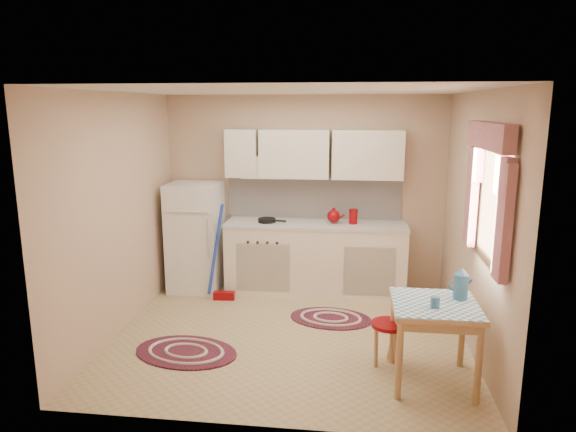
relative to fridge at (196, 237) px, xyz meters
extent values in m
plane|color=tan|center=(1.37, -1.25, -0.70)|extent=(3.60, 3.60, 0.00)
cube|color=silver|center=(1.37, -1.25, 1.80)|extent=(3.60, 3.20, 0.04)
cube|color=tan|center=(1.37, 0.35, 0.55)|extent=(3.60, 0.04, 2.50)
cube|color=tan|center=(1.37, -2.85, 0.55)|extent=(3.60, 0.04, 2.50)
cube|color=tan|center=(-0.43, -1.25, 0.55)|extent=(0.04, 3.20, 2.50)
cube|color=tan|center=(3.17, -1.25, 0.55)|extent=(0.04, 3.20, 2.50)
cube|color=white|center=(1.50, 0.34, 0.50)|extent=(2.25, 0.03, 0.55)
cube|color=white|center=(1.50, 0.19, 1.07)|extent=(2.25, 0.33, 0.60)
cube|color=white|center=(3.15, -1.80, 0.85)|extent=(0.04, 0.85, 0.95)
cube|color=white|center=(0.00, 0.00, 0.00)|extent=(0.65, 0.60, 1.40)
cube|color=white|center=(1.55, 0.05, -0.26)|extent=(2.25, 0.60, 0.88)
cube|color=beige|center=(1.55, 0.05, 0.20)|extent=(2.27, 0.62, 0.04)
cylinder|color=black|center=(0.93, 0.00, 0.24)|extent=(0.26, 0.26, 0.05)
cylinder|color=maroon|center=(2.02, 0.05, 0.30)|extent=(0.13, 0.13, 0.16)
cube|color=tan|center=(2.70, -2.04, -0.34)|extent=(0.72, 0.72, 0.72)
cylinder|color=maroon|center=(2.35, -1.79, -0.49)|extent=(0.42, 0.42, 0.42)
cylinder|color=#2E668F|center=(2.68, -2.14, 0.07)|extent=(0.09, 0.09, 0.10)
camera|label=1|loc=(1.96, -6.23, 1.65)|focal=32.00mm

